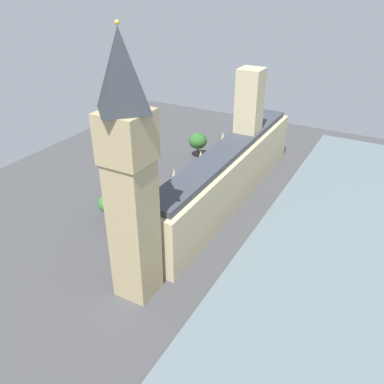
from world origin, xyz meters
TOP-DOWN VIEW (x-y plane):
  - ground_plane at (0.00, 0.00)m, footprint 147.26×147.26m
  - river_thames at (-32.99, 0.00)m, footprint 35.60×132.54m
  - parliament_building at (-1.99, -1.50)m, footprint 10.79×77.26m
  - clock_tower at (-1.86, 43.80)m, footprint 8.44×8.44m
  - double_decker_bus_kerbside at (10.73, -14.73)m, footprint 3.00×10.59m
  - car_silver_under_trees at (9.67, -6.55)m, footprint 2.13×4.54m
  - double_decker_bus_leading at (11.55, 19.07)m, footprint 2.84×10.56m
  - car_black_corner at (10.96, 27.64)m, footprint 2.16×4.82m
  - pedestrian_midblock at (7.09, -29.51)m, footprint 0.48×0.58m
  - pedestrian_opposite_hall at (6.68, 19.92)m, footprint 0.53×0.62m
  - plane_tree_trailing at (18.87, 20.19)m, footprint 7.06×7.06m
  - plane_tree_near_tower at (19.12, 26.58)m, footprint 6.03×6.03m
  - plane_tree_far_end at (19.49, -22.60)m, footprint 6.44×6.44m
  - plane_tree_by_river_gate at (20.31, 21.04)m, footprint 5.86×5.86m
  - street_lamp_slot_10 at (20.09, 21.26)m, footprint 0.56×0.56m

SIDE VIEW (x-z plane):
  - ground_plane at x=0.00m, z-range 0.00..0.00m
  - river_thames at x=-32.99m, z-range 0.00..0.25m
  - pedestrian_midblock at x=7.09m, z-range -0.08..1.43m
  - pedestrian_opposite_hall at x=6.68m, z-range -0.08..1.52m
  - car_silver_under_trees at x=9.67m, z-range 0.02..1.76m
  - car_black_corner at x=10.96m, z-range 0.02..1.76m
  - double_decker_bus_kerbside at x=10.73m, z-range 0.26..5.01m
  - double_decker_bus_leading at x=11.55m, z-range 0.26..5.01m
  - street_lamp_slot_10 at x=20.09m, z-range 1.21..7.11m
  - plane_tree_far_end at x=19.49m, z-range 1.71..10.64m
  - plane_tree_near_tower at x=19.12m, z-range 1.80..10.60m
  - plane_tree_by_river_gate at x=20.31m, z-range 2.11..11.40m
  - plane_tree_trailing at x=18.87m, z-range 2.34..13.07m
  - parliament_building at x=-1.99m, z-range -8.44..26.61m
  - clock_tower at x=-1.86m, z-range 0.90..53.74m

